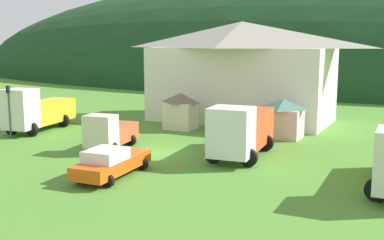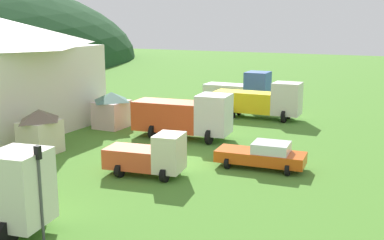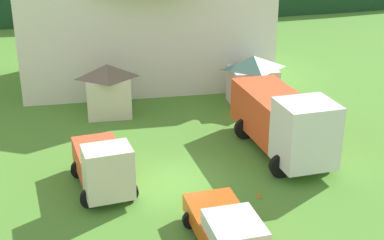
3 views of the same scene
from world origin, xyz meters
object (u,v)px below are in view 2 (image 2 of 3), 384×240
(play_shed_pink, at_px, (112,109))
(box_truck_blue, at_px, (242,89))
(traffic_cone_near_pickup, at_px, (222,152))
(heavy_rig_white, at_px, (186,115))
(play_shed_cream, at_px, (40,131))
(flatbed_truck_yellow, at_px, (263,100))
(depot_building, at_px, (0,75))
(traffic_light_west, at_px, (40,183))
(service_pickup_orange, at_px, (263,155))
(light_truck_cream, at_px, (151,155))

(play_shed_pink, distance_m, box_truck_blue, 15.90)
(traffic_cone_near_pickup, bearing_deg, heavy_rig_white, 58.53)
(play_shed_cream, height_order, flatbed_truck_yellow, flatbed_truck_yellow)
(depot_building, relative_size, box_truck_blue, 2.51)
(box_truck_blue, height_order, traffic_light_west, traffic_light_west)
(flatbed_truck_yellow, bearing_deg, traffic_light_west, -93.07)
(depot_building, height_order, service_pickup_orange, depot_building)
(play_shed_pink, distance_m, flatbed_truck_yellow, 13.67)
(play_shed_pink, relative_size, box_truck_blue, 0.44)
(heavy_rig_white, distance_m, service_pickup_orange, 8.92)
(depot_building, relative_size, heavy_rig_white, 2.26)
(heavy_rig_white, height_order, box_truck_blue, box_truck_blue)
(depot_building, xyz_separation_m, light_truck_cream, (-3.66, -15.50, -3.49))
(depot_building, height_order, play_shed_pink, depot_building)
(play_shed_pink, xyz_separation_m, traffic_cone_near_pickup, (-3.08, -11.20, -1.55))
(heavy_rig_white, bearing_deg, service_pickup_orange, -37.10)
(depot_building, relative_size, play_shed_cream, 5.62)
(heavy_rig_white, bearing_deg, traffic_cone_near_pickup, -36.64)
(box_truck_blue, distance_m, traffic_light_west, 33.34)
(box_truck_blue, bearing_deg, service_pickup_orange, -67.65)
(play_shed_cream, bearing_deg, light_truck_cream, -94.69)
(play_shed_pink, relative_size, traffic_cone_near_pickup, 5.32)
(play_shed_pink, distance_m, heavy_rig_white, 7.30)
(heavy_rig_white, relative_size, flatbed_truck_yellow, 0.96)
(flatbed_truck_yellow, distance_m, traffic_cone_near_pickup, 12.18)
(heavy_rig_white, distance_m, traffic_cone_near_pickup, 4.95)
(heavy_rig_white, distance_m, box_truck_blue, 15.26)
(depot_building, height_order, box_truck_blue, depot_building)
(depot_building, xyz_separation_m, flatbed_truck_yellow, (14.79, -16.53, -3.02))
(depot_building, relative_size, light_truck_cream, 3.58)
(flatbed_truck_yellow, relative_size, traffic_light_west, 1.97)
(heavy_rig_white, height_order, flatbed_truck_yellow, heavy_rig_white)
(flatbed_truck_yellow, height_order, service_pickup_orange, flatbed_truck_yellow)
(light_truck_cream, height_order, box_truck_blue, box_truck_blue)
(heavy_rig_white, relative_size, box_truck_blue, 1.11)
(play_shed_cream, distance_m, service_pickup_orange, 14.91)
(play_shed_pink, distance_m, traffic_cone_near_pickup, 11.72)
(flatbed_truck_yellow, height_order, traffic_cone_near_pickup, flatbed_truck_yellow)
(play_shed_cream, height_order, service_pickup_orange, play_shed_cream)
(traffic_cone_near_pickup, bearing_deg, play_shed_pink, 74.62)
(service_pickup_orange, bearing_deg, light_truck_cream, -147.06)
(box_truck_blue, distance_m, service_pickup_orange, 21.64)
(play_shed_cream, distance_m, heavy_rig_white, 10.68)
(flatbed_truck_yellow, bearing_deg, traffic_cone_near_pickup, -87.29)
(depot_building, bearing_deg, box_truck_blue, -31.67)
(traffic_light_west, bearing_deg, flatbed_truck_yellow, -1.69)
(traffic_light_west, bearing_deg, depot_building, 50.86)
(service_pickup_orange, relative_size, traffic_light_west, 1.37)
(play_shed_cream, xyz_separation_m, light_truck_cream, (-0.74, -9.02, -0.36))
(light_truck_cream, relative_size, box_truck_blue, 0.70)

